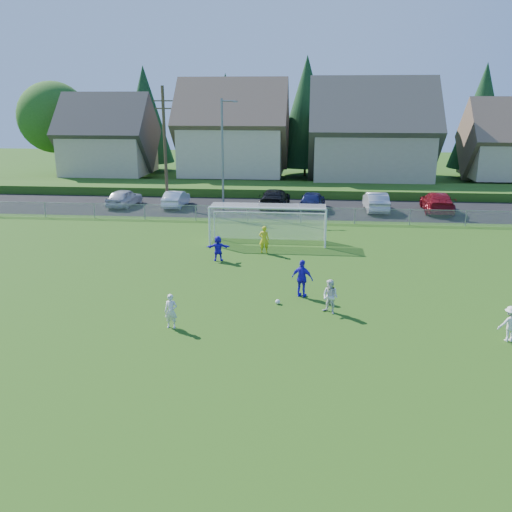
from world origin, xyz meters
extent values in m
plane|color=#193D0C|center=(0.00, 0.00, 0.00)|extent=(160.00, 160.00, 0.00)
plane|color=black|center=(0.00, 27.50, 0.01)|extent=(60.00, 60.00, 0.00)
cube|color=#1E420F|center=(0.00, 35.00, 0.40)|extent=(70.00, 6.00, 0.80)
sphere|color=white|center=(1.28, 5.11, 0.11)|extent=(0.22, 0.22, 0.22)
imported|color=silver|center=(-2.88, 2.05, 0.71)|extent=(0.53, 0.35, 1.43)
imported|color=silver|center=(3.60, 4.25, 0.76)|extent=(0.93, 0.89, 1.51)
imported|color=silver|center=(10.36, 2.08, 0.71)|extent=(0.98, 0.65, 1.42)
imported|color=#2915CA|center=(2.35, 6.19, 0.90)|extent=(1.14, 0.78, 1.79)
imported|color=#2915CA|center=(-2.54, 11.65, 0.73)|extent=(1.40, 0.62, 1.46)
imported|color=gold|center=(-0.05, 13.50, 0.84)|extent=(0.62, 0.41, 1.67)
imported|color=#B7B9C0|center=(-13.32, 27.03, 0.75)|extent=(2.33, 4.61, 1.51)
imported|color=white|center=(-8.78, 27.19, 0.70)|extent=(1.57, 4.28, 1.40)
imported|color=black|center=(-0.33, 27.74, 0.79)|extent=(2.56, 5.59, 1.59)
imported|color=#141A47|center=(2.86, 27.04, 0.79)|extent=(2.40, 4.83, 1.58)
imported|color=#B4B4B4|center=(8.09, 27.02, 0.79)|extent=(1.76, 4.84, 1.59)
imported|color=maroon|center=(13.07, 27.18, 0.82)|extent=(2.71, 5.79, 1.64)
cylinder|color=white|center=(-3.65, 15.00, 1.22)|extent=(0.12, 0.12, 2.44)
cylinder|color=white|center=(3.65, 15.00, 1.22)|extent=(0.12, 0.12, 2.44)
cylinder|color=white|center=(0.00, 15.00, 2.44)|extent=(7.30, 0.12, 0.12)
cylinder|color=white|center=(-3.65, 16.80, 0.90)|extent=(0.08, 0.08, 1.80)
cylinder|color=white|center=(3.65, 16.80, 0.90)|extent=(0.08, 0.08, 1.80)
cylinder|color=white|center=(0.00, 16.80, 1.80)|extent=(7.30, 0.08, 0.08)
cube|color=silver|center=(0.00, 16.80, 0.90)|extent=(7.30, 0.02, 1.80)
cube|color=silver|center=(-3.65, 15.90, 1.22)|extent=(0.02, 1.80, 2.44)
cube|color=silver|center=(3.65, 15.90, 1.22)|extent=(0.02, 1.80, 2.44)
cube|color=silver|center=(0.00, 15.90, 2.44)|extent=(7.30, 1.80, 0.02)
cube|color=gray|center=(0.00, 22.00, 1.18)|extent=(52.00, 0.03, 0.03)
cube|color=gray|center=(0.00, 22.00, 0.60)|extent=(52.00, 0.02, 1.14)
cylinder|color=gray|center=(0.00, 22.00, 0.60)|extent=(0.06, 0.06, 1.20)
cylinder|color=slate|center=(-4.50, 26.00, 4.50)|extent=(0.18, 0.18, 9.00)
cylinder|color=slate|center=(-4.00, 26.00, 8.80)|extent=(1.20, 0.12, 0.12)
cube|color=slate|center=(-3.40, 26.00, 8.75)|extent=(0.36, 0.18, 0.12)
cylinder|color=#473321|center=(-9.50, 27.00, 5.00)|extent=(0.26, 0.26, 10.00)
cube|color=#473321|center=(-9.50, 27.00, 8.80)|extent=(1.60, 0.10, 0.10)
cube|color=#473321|center=(-9.50, 27.00, 8.20)|extent=(1.30, 0.10, 0.10)
cube|color=tan|center=(-20.00, 42.00, 3.05)|extent=(9.00, 8.00, 4.50)
pyramid|color=#423D38|center=(-20.00, 42.00, 9.71)|extent=(9.90, 8.80, 4.41)
cube|color=#C6B58E|center=(-6.00, 43.00, 3.55)|extent=(11.00, 9.00, 5.50)
pyramid|color=brown|center=(-6.00, 43.00, 11.26)|extent=(12.10, 9.90, 4.96)
cube|color=tan|center=(9.00, 42.00, 3.30)|extent=(12.00, 10.00, 5.00)
pyramid|color=#4C473F|center=(9.00, 42.00, 11.32)|extent=(13.20, 11.00, 5.52)
cube|color=tan|center=(24.00, 43.00, 2.80)|extent=(9.00, 8.00, 4.00)
cylinder|color=#382616|center=(-28.00, 46.00, 1.98)|extent=(0.36, 0.36, 3.96)
sphere|color=#2B5B19|center=(-28.00, 46.00, 6.82)|extent=(8.36, 8.36, 8.36)
cylinder|color=#382616|center=(-18.00, 50.00, 0.60)|extent=(0.30, 0.30, 1.20)
cone|color=#143819|center=(-18.00, 50.00, 7.05)|extent=(6.76, 6.76, 11.70)
cylinder|color=#382616|center=(-8.00, 51.00, 0.60)|extent=(0.30, 0.30, 1.20)
cone|color=#143819|center=(-8.00, 51.00, 6.60)|extent=(6.24, 6.24, 10.80)
cylinder|color=#382616|center=(2.00, 48.00, 0.60)|extent=(0.30, 0.30, 1.20)
cone|color=#143819|center=(2.00, 48.00, 7.50)|extent=(7.28, 7.28, 12.60)
cylinder|color=#382616|center=(12.00, 50.00, 1.98)|extent=(0.36, 0.36, 3.96)
sphere|color=#2B5B19|center=(12.00, 50.00, 6.82)|extent=(8.36, 8.36, 8.36)
cylinder|color=#382616|center=(22.00, 48.00, 0.60)|extent=(0.30, 0.30, 1.20)
cone|color=#143819|center=(22.00, 48.00, 7.05)|extent=(6.76, 6.76, 11.70)
camera|label=1|loc=(2.54, -17.90, 8.99)|focal=38.00mm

